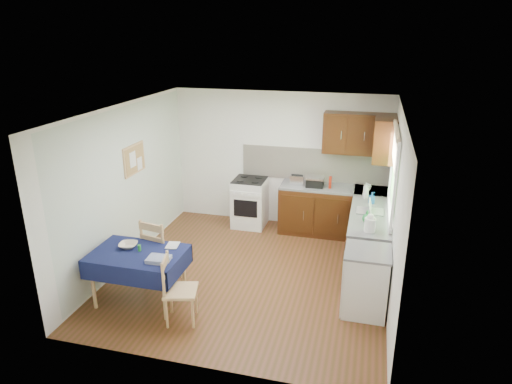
% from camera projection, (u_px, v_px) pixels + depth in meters
% --- Properties ---
extents(floor, '(4.20, 4.20, 0.00)m').
position_uv_depth(floor, '(251.00, 274.00, 6.96)').
color(floor, '#4F3415').
rests_on(floor, ground).
extents(ceiling, '(4.00, 4.20, 0.02)m').
position_uv_depth(ceiling, '(250.00, 110.00, 6.12)').
color(ceiling, white).
rests_on(ceiling, wall_back).
extents(wall_back, '(4.00, 0.02, 2.50)m').
position_uv_depth(wall_back, '(280.00, 159.00, 8.46)').
color(wall_back, white).
rests_on(wall_back, ground).
extents(wall_front, '(4.00, 0.02, 2.50)m').
position_uv_depth(wall_front, '(196.00, 267.00, 4.63)').
color(wall_front, white).
rests_on(wall_front, ground).
extents(wall_left, '(0.02, 4.20, 2.50)m').
position_uv_depth(wall_left, '(125.00, 186.00, 7.02)').
color(wall_left, silver).
rests_on(wall_left, ground).
extents(wall_right, '(0.02, 4.20, 2.50)m').
position_uv_depth(wall_right, '(395.00, 211.00, 6.07)').
color(wall_right, white).
rests_on(wall_right, ground).
extents(base_cabinets, '(1.90, 2.30, 0.86)m').
position_uv_depth(base_cabinets, '(348.00, 225.00, 7.65)').
color(base_cabinets, '#361E09').
rests_on(base_cabinets, ground).
extents(worktop_back, '(1.90, 0.60, 0.04)m').
position_uv_depth(worktop_back, '(334.00, 188.00, 8.06)').
color(worktop_back, slate).
rests_on(worktop_back, base_cabinets).
extents(worktop_right, '(0.60, 1.70, 0.04)m').
position_uv_depth(worktop_right, '(370.00, 216.00, 6.86)').
color(worktop_right, slate).
rests_on(worktop_right, base_cabinets).
extents(worktop_corner, '(0.60, 0.60, 0.04)m').
position_uv_depth(worktop_corner, '(372.00, 191.00, 7.91)').
color(worktop_corner, slate).
rests_on(worktop_corner, base_cabinets).
extents(splashback, '(2.70, 0.02, 0.60)m').
position_uv_depth(splashback, '(315.00, 165.00, 8.31)').
color(splashback, white).
rests_on(splashback, wall_back).
extents(upper_cabinets, '(1.20, 0.85, 0.70)m').
position_uv_depth(upper_cabinets, '(366.00, 136.00, 7.62)').
color(upper_cabinets, '#361E09').
rests_on(upper_cabinets, wall_back).
extents(stove, '(0.60, 0.61, 0.92)m').
position_uv_depth(stove, '(250.00, 202.00, 8.57)').
color(stove, white).
rests_on(stove, ground).
extents(window, '(0.04, 1.48, 1.26)m').
position_uv_depth(window, '(394.00, 167.00, 6.58)').
color(window, '#2A5824').
rests_on(window, wall_right).
extents(fridge, '(0.58, 0.60, 0.89)m').
position_uv_depth(fridge, '(366.00, 281.00, 5.91)').
color(fridge, white).
rests_on(fridge, ground).
extents(corkboard, '(0.04, 0.62, 0.47)m').
position_uv_depth(corkboard, '(134.00, 159.00, 7.17)').
color(corkboard, tan).
rests_on(corkboard, wall_left).
extents(dining_table, '(1.22, 0.83, 0.74)m').
position_uv_depth(dining_table, '(138.00, 259.00, 6.08)').
color(dining_table, '#0F123E').
rests_on(dining_table, ground).
extents(chair_far, '(0.53, 0.53, 1.02)m').
position_uv_depth(chair_far, '(159.00, 249.00, 6.57)').
color(chair_far, tan).
rests_on(chair_far, ground).
extents(chair_near, '(0.49, 0.49, 0.91)m').
position_uv_depth(chair_near, '(177.00, 287.00, 5.70)').
color(chair_near, tan).
rests_on(chair_near, ground).
extents(toaster, '(0.24, 0.15, 0.19)m').
position_uv_depth(toaster, '(297.00, 180.00, 8.16)').
color(toaster, silver).
rests_on(toaster, worktop_back).
extents(sandwich_press, '(0.30, 0.26, 0.18)m').
position_uv_depth(sandwich_press, '(315.00, 182.00, 8.05)').
color(sandwich_press, black).
rests_on(sandwich_press, worktop_back).
extents(sauce_bottle, '(0.05, 0.05, 0.22)m').
position_uv_depth(sauce_bottle, '(330.00, 182.00, 7.95)').
color(sauce_bottle, '#B31F0E').
rests_on(sauce_bottle, worktop_back).
extents(yellow_packet, '(0.13, 0.10, 0.15)m').
position_uv_depth(yellow_packet, '(320.00, 180.00, 8.19)').
color(yellow_packet, gold).
rests_on(yellow_packet, worktop_back).
extents(dish_rack, '(0.40, 0.31, 0.19)m').
position_uv_depth(dish_rack, '(370.00, 211.00, 6.94)').
color(dish_rack, gray).
rests_on(dish_rack, worktop_right).
extents(kettle, '(0.15, 0.15, 0.26)m').
position_uv_depth(kettle, '(370.00, 224.00, 6.24)').
color(kettle, white).
rests_on(kettle, worktop_right).
extents(cup, '(0.17, 0.17, 0.10)m').
position_uv_depth(cup, '(367.00, 188.00, 7.86)').
color(cup, silver).
rests_on(cup, worktop_back).
extents(soap_bottle_a, '(0.14, 0.14, 0.26)m').
position_uv_depth(soap_bottle_a, '(366.00, 191.00, 7.47)').
color(soap_bottle_a, white).
rests_on(soap_bottle_a, worktop_right).
extents(soap_bottle_b, '(0.10, 0.10, 0.19)m').
position_uv_depth(soap_bottle_b, '(372.00, 198.00, 7.26)').
color(soap_bottle_b, '#1C57A8').
rests_on(soap_bottle_b, worktop_right).
extents(soap_bottle_c, '(0.17, 0.17, 0.18)m').
position_uv_depth(soap_bottle_c, '(367.00, 217.00, 6.55)').
color(soap_bottle_c, '#217C3A').
rests_on(soap_bottle_c, worktop_right).
extents(plate_bowl, '(0.29, 0.29, 0.06)m').
position_uv_depth(plate_bowl, '(128.00, 245.00, 6.17)').
color(plate_bowl, beige).
rests_on(plate_bowl, dining_table).
extents(book, '(0.19, 0.24, 0.02)m').
position_uv_depth(book, '(167.00, 245.00, 6.22)').
color(book, white).
rests_on(book, dining_table).
extents(spice_jar, '(0.04, 0.04, 0.09)m').
position_uv_depth(spice_jar, '(139.00, 248.00, 6.06)').
color(spice_jar, '#24862F').
rests_on(spice_jar, dining_table).
extents(tea_towel, '(0.30, 0.24, 0.05)m').
position_uv_depth(tea_towel, '(159.00, 259.00, 5.81)').
color(tea_towel, navy).
rests_on(tea_towel, dining_table).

